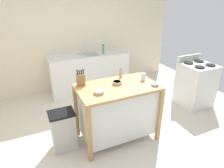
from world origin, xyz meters
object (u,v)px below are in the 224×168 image
(bowl_ceramic_wide, at_px, (99,92))
(stove, at_px, (195,85))
(bowl_stoneware_deep, at_px, (155,85))
(sink_faucet, at_px, (86,48))
(kitchen_island, at_px, (117,110))
(bottle_spray_cleaner, at_px, (103,49))
(bowl_ceramic_small, at_px, (117,83))
(pepper_grinder, at_px, (121,73))
(drinking_cup, at_px, (143,77))
(knife_block, at_px, (81,79))
(trash_bin, at_px, (63,131))

(bowl_ceramic_wide, relative_size, stove, 0.14)
(bowl_stoneware_deep, bearing_deg, sink_faucet, 98.70)
(sink_faucet, bearing_deg, kitchen_island, -94.62)
(bottle_spray_cleaner, bearing_deg, stove, -46.66)
(bowl_ceramic_small, height_order, pepper_grinder, pepper_grinder)
(bowl_ceramic_small, bearing_deg, drinking_cup, -4.19)
(bowl_ceramic_small, xyz_separation_m, stove, (1.90, 0.22, -0.49))
(knife_block, bearing_deg, kitchen_island, -27.78)
(kitchen_island, distance_m, pepper_grinder, 0.59)
(trash_bin, distance_m, stove, 2.77)
(knife_block, height_order, pepper_grinder, knife_block)
(drinking_cup, distance_m, bottle_spray_cleaner, 1.76)
(bowl_stoneware_deep, distance_m, sink_faucet, 2.27)
(bowl_ceramic_small, relative_size, drinking_cup, 1.24)
(kitchen_island, height_order, stove, stove)
(knife_block, relative_size, sink_faucet, 1.14)
(bowl_ceramic_wide, height_order, sink_faucet, sink_faucet)
(kitchen_island, relative_size, bowl_ceramic_small, 8.48)
(stove, bearing_deg, bowl_stoneware_deep, -160.34)
(bowl_ceramic_small, bearing_deg, bottle_spray_cleaner, 74.50)
(pepper_grinder, bearing_deg, bottle_spray_cleaner, 78.38)
(knife_block, bearing_deg, bowl_stoneware_deep, -25.46)
(knife_block, distance_m, trash_bin, 0.80)
(bowl_ceramic_small, relative_size, trash_bin, 0.22)
(kitchen_island, height_order, bowl_ceramic_wide, bowl_ceramic_wide)
(stove, bearing_deg, bowl_ceramic_small, -173.35)
(kitchen_island, relative_size, drinking_cup, 10.54)
(drinking_cup, distance_m, stove, 1.57)
(bowl_ceramic_wide, relative_size, bowl_stoneware_deep, 1.27)
(trash_bin, distance_m, bottle_spray_cleaner, 2.28)
(stove, bearing_deg, bottle_spray_cleaner, 133.34)
(drinking_cup, bearing_deg, knife_block, 166.92)
(sink_faucet, bearing_deg, pepper_grinder, -89.20)
(bowl_ceramic_wide, bearing_deg, kitchen_island, 18.20)
(kitchen_island, height_order, bowl_stoneware_deep, bowl_stoneware_deep)
(bowl_ceramic_wide, bearing_deg, drinking_cup, 10.31)
(trash_bin, bearing_deg, drinking_cup, -2.07)
(knife_block, distance_m, stove, 2.46)
(bowl_stoneware_deep, relative_size, bottle_spray_cleaner, 0.52)
(trash_bin, bearing_deg, pepper_grinder, 10.84)
(drinking_cup, relative_size, pepper_grinder, 0.64)
(kitchen_island, relative_size, knife_block, 4.78)
(knife_block, height_order, bowl_ceramic_wide, knife_block)
(bowl_stoneware_deep, distance_m, pepper_grinder, 0.59)
(pepper_grinder, height_order, stove, pepper_grinder)
(sink_faucet, relative_size, bottle_spray_cleaner, 1.02)
(bowl_ceramic_small, height_order, bottle_spray_cleaner, bottle_spray_cleaner)
(kitchen_island, distance_m, knife_block, 0.73)
(sink_faucet, height_order, stove, sink_faucet)
(knife_block, distance_m, bowl_stoneware_deep, 1.10)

